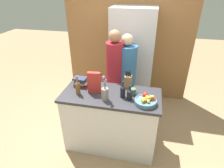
# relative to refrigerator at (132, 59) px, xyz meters

# --- Properties ---
(ground_plane) EXTENTS (14.00, 14.00, 0.00)m
(ground_plane) POSITION_rel_refrigerator_xyz_m (-0.14, -1.29, -0.98)
(ground_plane) COLOR #A37F5B
(kitchen_island) EXTENTS (1.40, 0.65, 0.94)m
(kitchen_island) POSITION_rel_refrigerator_xyz_m (-0.14, -1.29, -0.51)
(kitchen_island) COLOR silver
(kitchen_island) RESTS_ON ground_plane
(back_wall_wood) EXTENTS (2.60, 0.12, 2.60)m
(back_wall_wood) POSITION_rel_refrigerator_xyz_m (-0.14, 0.36, 0.32)
(back_wall_wood) COLOR olive
(back_wall_wood) RESTS_ON ground_plane
(refrigerator) EXTENTS (0.81, 0.63, 1.95)m
(refrigerator) POSITION_rel_refrigerator_xyz_m (0.00, 0.00, 0.00)
(refrigerator) COLOR #B7B7BC
(refrigerator) RESTS_ON ground_plane
(fruit_bowl) EXTENTS (0.29, 0.29, 0.11)m
(fruit_bowl) POSITION_rel_refrigerator_xyz_m (0.35, -1.41, 0.00)
(fruit_bowl) COLOR slate
(fruit_bowl) RESTS_ON kitchen_island
(knife_block) EXTENTS (0.11, 0.09, 0.27)m
(knife_block) POSITION_rel_refrigerator_xyz_m (0.06, -1.04, 0.06)
(knife_block) COLOR olive
(knife_block) RESTS_ON kitchen_island
(flower_vase) EXTENTS (0.09, 0.09, 0.36)m
(flower_vase) POSITION_rel_refrigerator_xyz_m (-0.19, -1.45, 0.07)
(flower_vase) COLOR gray
(flower_vase) RESTS_ON kitchen_island
(cereal_box) EXTENTS (0.19, 0.08, 0.31)m
(cereal_box) POSITION_rel_refrigerator_xyz_m (-0.38, -1.29, 0.12)
(cereal_box) COLOR red
(cereal_box) RESTS_ON kitchen_island
(coffee_mug) EXTENTS (0.11, 0.08, 0.09)m
(coffee_mug) POSITION_rel_refrigerator_xyz_m (0.16, -1.23, 0.01)
(coffee_mug) COLOR #42664C
(coffee_mug) RESTS_ON kitchen_island
(book_stack) EXTENTS (0.22, 0.17, 0.13)m
(book_stack) POSITION_rel_refrigerator_xyz_m (-0.64, -1.15, 0.03)
(book_stack) COLOR maroon
(book_stack) RESTS_ON kitchen_island
(bottle_oil) EXTENTS (0.06, 0.06, 0.28)m
(bottle_oil) POSITION_rel_refrigerator_xyz_m (-0.59, -1.38, 0.07)
(bottle_oil) COLOR brown
(bottle_oil) RESTS_ON kitchen_island
(bottle_vinegar) EXTENTS (0.07, 0.07, 0.24)m
(bottle_vinegar) POSITION_rel_refrigerator_xyz_m (0.03, -1.33, 0.06)
(bottle_vinegar) COLOR black
(bottle_vinegar) RESTS_ON kitchen_island
(bottle_wine) EXTENTS (0.08, 0.08, 0.21)m
(bottle_wine) POSITION_rel_refrigerator_xyz_m (0.13, -1.36, 0.04)
(bottle_wine) COLOR black
(bottle_wine) RESTS_ON kitchen_island
(person_at_sink) EXTENTS (0.29, 0.29, 1.70)m
(person_at_sink) POSITION_rel_refrigerator_xyz_m (-0.21, -0.68, -0.01)
(person_at_sink) COLOR #383842
(person_at_sink) RESTS_ON ground_plane
(person_in_blue) EXTENTS (0.34, 0.34, 1.62)m
(person_in_blue) POSITION_rel_refrigerator_xyz_m (-0.03, -0.58, -0.07)
(person_in_blue) COLOR #383842
(person_in_blue) RESTS_ON ground_plane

